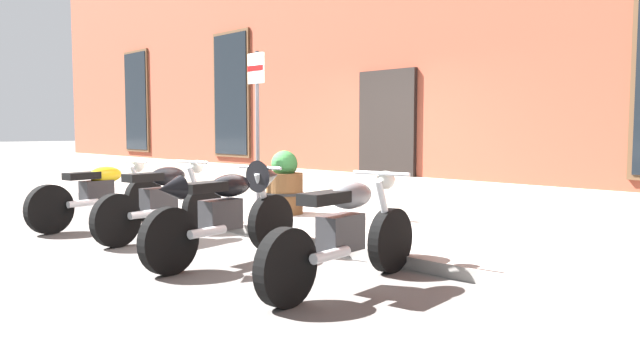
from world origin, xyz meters
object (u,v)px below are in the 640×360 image
at_px(motorcycle_yellow_naked, 101,194).
at_px(motorcycle_black_naked, 163,201).
at_px(motorcycle_grey_naked, 346,232).
at_px(barrel_planter, 284,186).
at_px(parking_sign, 257,110).
at_px(motorcycle_black_sport, 230,207).

distance_m(motorcycle_yellow_naked, motorcycle_black_naked, 1.52).
distance_m(motorcycle_grey_naked, barrel_planter, 3.91).
distance_m(motorcycle_yellow_naked, parking_sign, 2.55).
bearing_deg(barrel_planter, parking_sign, -116.30).
distance_m(motorcycle_black_naked, motorcycle_black_sport, 1.68).
bearing_deg(motorcycle_black_naked, parking_sign, 97.51).
height_order(motorcycle_black_naked, parking_sign, parking_sign).
height_order(motorcycle_black_naked, barrel_planter, barrel_planter).
distance_m(motorcycle_black_sport, motorcycle_grey_naked, 1.63).
relative_size(motorcycle_yellow_naked, motorcycle_black_sport, 1.04).
bearing_deg(motorcycle_yellow_naked, motorcycle_grey_naked, 1.80).
bearing_deg(motorcycle_grey_naked, parking_sign, 154.51).
relative_size(motorcycle_black_naked, motorcycle_black_sport, 0.95).
distance_m(motorcycle_yellow_naked, barrel_planter, 2.65).
bearing_deg(motorcycle_black_naked, barrel_planter, 91.08).
xyz_separation_m(motorcycle_grey_naked, barrel_planter, (-3.34, 2.04, 0.05)).
bearing_deg(parking_sign, motorcycle_grey_naked, -25.49).
xyz_separation_m(motorcycle_yellow_naked, motorcycle_black_naked, (1.51, 0.16, 0.01)).
bearing_deg(motorcycle_black_naked, motorcycle_grey_naked, -0.22).
relative_size(motorcycle_black_sport, motorcycle_grey_naked, 0.98).
height_order(motorcycle_yellow_naked, motorcycle_black_sport, motorcycle_black_sport).
distance_m(parking_sign, barrel_planter, 1.21).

